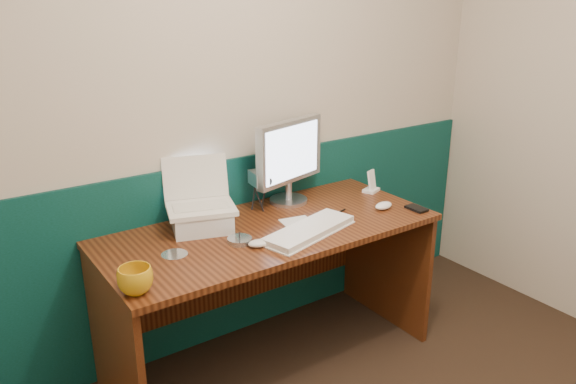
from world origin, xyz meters
TOP-DOWN VIEW (x-y plane):
  - back_wall at (0.00, 1.75)m, footprint 3.50×0.04m
  - wainscot at (0.00, 1.74)m, footprint 3.48×0.02m
  - desk at (0.06, 1.38)m, footprint 1.60×0.70m
  - laptop_riser at (-0.21, 1.54)m, footprint 0.32×0.30m
  - laptop at (-0.21, 1.54)m, footprint 0.36×0.32m
  - monitor at (0.33, 1.61)m, footprint 0.47×0.24m
  - keyboard at (0.17, 1.21)m, footprint 0.51×0.28m
  - mouse_right at (0.67, 1.25)m, footprint 0.12×0.08m
  - mouse_left at (-0.09, 1.22)m, footprint 0.11×0.09m
  - mug at (-0.68, 1.14)m, footprint 0.17×0.17m
  - camcorder at (0.14, 1.61)m, footprint 0.09×0.12m
  - cd_spindle at (-0.14, 1.31)m, footprint 0.11×0.11m
  - cd_loose_a at (-0.43, 1.36)m, footprint 0.11×0.11m
  - pen at (0.43, 1.33)m, footprint 0.14×0.05m
  - papers at (0.20, 1.37)m, footprint 0.16×0.12m
  - dock at (0.80, 1.49)m, footprint 0.11×0.09m
  - music_player at (0.80, 1.49)m, footprint 0.07×0.05m
  - pda at (0.80, 1.15)m, footprint 0.07×0.11m

SIDE VIEW (x-z plane):
  - desk at x=0.06m, z-range 0.00..0.75m
  - wainscot at x=0.00m, z-range 0.00..1.00m
  - cd_loose_a at x=-0.43m, z-range 0.75..0.75m
  - papers at x=0.20m, z-range 0.75..0.75m
  - pen at x=0.43m, z-range 0.75..0.76m
  - pda at x=0.80m, z-range 0.75..0.76m
  - dock at x=0.80m, z-range 0.75..0.77m
  - cd_spindle at x=-0.14m, z-range 0.75..0.77m
  - keyboard at x=0.17m, z-range 0.75..0.78m
  - mouse_left at x=-0.09m, z-range 0.75..0.78m
  - mouse_right at x=0.67m, z-range 0.75..0.79m
  - laptop_riser at x=-0.21m, z-range 0.75..0.84m
  - mug at x=-0.68m, z-range 0.75..0.85m
  - music_player at x=0.80m, z-range 0.77..0.87m
  - camcorder at x=0.14m, z-range 0.75..0.93m
  - laptop at x=-0.21m, z-range 0.84..1.10m
  - monitor at x=0.33m, z-range 0.75..1.20m
  - back_wall at x=0.00m, z-range 0.00..2.50m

